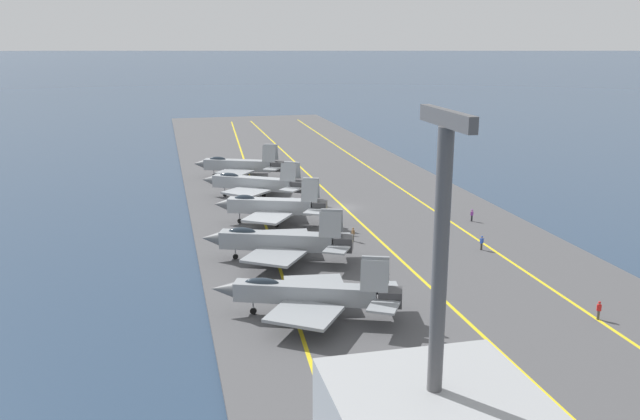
% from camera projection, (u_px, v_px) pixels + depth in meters
% --- Properties ---
extents(ground_plane, '(2000.00, 2000.00, 0.00)m').
position_uv_depth(ground_plane, '(344.00, 210.00, 99.10)').
color(ground_plane, navy).
extents(carrier_deck, '(229.75, 44.39, 0.40)m').
position_uv_depth(carrier_deck, '(344.00, 209.00, 99.05)').
color(carrier_deck, '#4C4C4F').
rests_on(carrier_deck, ground).
extents(deck_stripe_foul_line, '(206.75, 3.78, 0.01)m').
position_uv_depth(deck_stripe_foul_line, '(422.00, 203.00, 101.70)').
color(deck_stripe_foul_line, yellow).
rests_on(deck_stripe_foul_line, carrier_deck).
extents(deck_stripe_centerline, '(206.78, 0.36, 0.01)m').
position_uv_depth(deck_stripe_centerline, '(344.00, 207.00, 99.00)').
color(deck_stripe_centerline, yellow).
rests_on(deck_stripe_centerline, carrier_deck).
extents(deck_stripe_edge_line, '(206.37, 13.62, 0.01)m').
position_uv_depth(deck_stripe_edge_line, '(261.00, 212.00, 96.29)').
color(deck_stripe_edge_line, yellow).
rests_on(deck_stripe_edge_line, carrier_deck).
extents(parked_jet_nearest, '(12.88, 17.18, 5.84)m').
position_uv_depth(parked_jet_nearest, '(309.00, 294.00, 60.18)').
color(parked_jet_nearest, gray).
rests_on(parked_jet_nearest, carrier_deck).
extents(parked_jet_second, '(13.63, 17.11, 6.05)m').
position_uv_depth(parked_jet_second, '(279.00, 241.00, 75.13)').
color(parked_jet_second, gray).
rests_on(parked_jet_second, carrier_deck).
extents(parked_jet_third, '(13.35, 15.33, 6.34)m').
position_uv_depth(parked_jet_third, '(272.00, 206.00, 89.66)').
color(parked_jet_third, '#9EA3A8').
rests_on(parked_jet_third, carrier_deck).
extents(parked_jet_fourth, '(13.49, 16.75, 6.01)m').
position_uv_depth(parked_jet_fourth, '(255.00, 183.00, 103.63)').
color(parked_jet_fourth, '#9EA3A8').
rests_on(parked_jet_fourth, carrier_deck).
extents(parked_jet_fifth, '(12.02, 16.28, 6.12)m').
position_uv_depth(parked_jet_fifth, '(240.00, 165.00, 118.32)').
color(parked_jet_fifth, '#93999E').
rests_on(parked_jet_fifth, carrier_deck).
extents(crew_red_vest, '(0.41, 0.46, 1.74)m').
position_uv_depth(crew_red_vest, '(599.00, 309.00, 60.02)').
color(crew_red_vest, '#4C473D').
rests_on(crew_red_vest, carrier_deck).
extents(crew_brown_vest, '(0.42, 0.33, 1.73)m').
position_uv_depth(crew_brown_vest, '(353.00, 234.00, 82.67)').
color(crew_brown_vest, '#383328').
rests_on(crew_brown_vest, carrier_deck).
extents(crew_blue_vest, '(0.38, 0.45, 1.72)m').
position_uv_depth(crew_blue_vest, '(482.00, 242.00, 79.37)').
color(crew_blue_vest, '#383328').
rests_on(crew_blue_vest, carrier_deck).
extents(crew_purple_vest, '(0.44, 0.46, 1.67)m').
position_uv_depth(crew_purple_vest, '(472.00, 215.00, 91.52)').
color(crew_purple_vest, '#232328').
rests_on(crew_purple_vest, carrier_deck).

